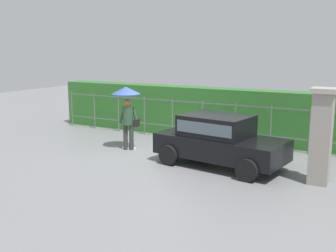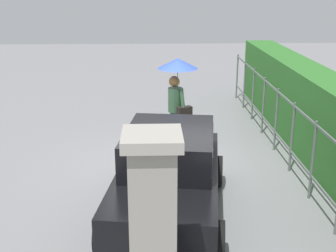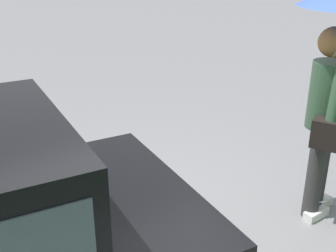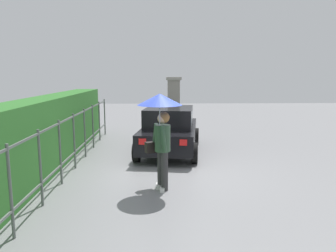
{
  "view_description": "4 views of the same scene",
  "coord_description": "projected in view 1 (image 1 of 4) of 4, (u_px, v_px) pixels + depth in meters",
  "views": [
    {
      "loc": [
        6.21,
        -10.53,
        3.36
      ],
      "look_at": [
        0.24,
        0.29,
        0.97
      ],
      "focal_mm": 42.94,
      "sensor_mm": 36.0,
      "label": 1
    },
    {
      "loc": [
        9.01,
        -0.2,
        3.84
      ],
      "look_at": [
        0.7,
        0.1,
        1.15
      ],
      "focal_mm": 48.06,
      "sensor_mm": 36.0,
      "label": 2
    },
    {
      "loc": [
        1.79,
        2.28,
        2.3
      ],
      "look_at": [
        0.15,
        0.03,
        1.12
      ],
      "focal_mm": 45.16,
      "sensor_mm": 36.0,
      "label": 3
    },
    {
      "loc": [
        -8.08,
        0.45,
        2.51
      ],
      "look_at": [
        0.22,
        0.18,
        1.17
      ],
      "focal_mm": 34.06,
      "sensor_mm": 36.0,
      "label": 4
    }
  ],
  "objects": [
    {
      "name": "ground_plane",
      "position": [
        157.0,
        157.0,
        12.63
      ],
      "size": [
        40.0,
        40.0,
        0.0
      ],
      "primitive_type": "plane",
      "color": "slate"
    },
    {
      "name": "car",
      "position": [
        219.0,
        138.0,
        11.57
      ],
      "size": [
        3.91,
        2.27,
        1.48
      ],
      "rotation": [
        0.0,
        0.0,
        -0.14
      ],
      "color": "black",
      "rests_on": "ground"
    },
    {
      "name": "pedestrian",
      "position": [
        127.0,
        103.0,
        13.32
      ],
      "size": [
        0.95,
        0.95,
        2.12
      ],
      "rotation": [
        0.0,
        0.0,
        1.98
      ],
      "color": "#333333",
      "rests_on": "ground"
    },
    {
      "name": "gate_pillar",
      "position": [
        321.0,
        136.0,
        9.92
      ],
      "size": [
        0.6,
        0.6,
        2.42
      ],
      "color": "gray",
      "rests_on": "ground"
    },
    {
      "name": "fence_section",
      "position": [
        187.0,
        118.0,
        14.92
      ],
      "size": [
        11.29,
        0.05,
        1.5
      ],
      "color": "#59605B",
      "rests_on": "ground"
    },
    {
      "name": "hedge_row",
      "position": [
        196.0,
        112.0,
        15.58
      ],
      "size": [
        12.24,
        0.9,
        1.9
      ],
      "primitive_type": "cube",
      "color": "#2D6B28",
      "rests_on": "ground"
    }
  ]
}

